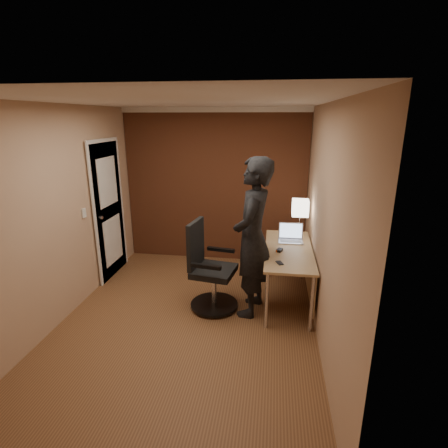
# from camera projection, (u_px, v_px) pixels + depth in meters

# --- Properties ---
(room) EXTENTS (4.00, 4.00, 4.00)m
(room) POSITION_uv_depth(u_px,v_px,m) (193.00, 184.00, 5.36)
(room) COLOR brown
(room) RESTS_ON ground
(desk) EXTENTS (0.60, 1.50, 0.73)m
(desk) POSITION_uv_depth(u_px,v_px,m) (294.00, 258.00, 4.50)
(desk) COLOR tan
(desk) RESTS_ON ground
(desk_lamp) EXTENTS (0.22, 0.22, 0.54)m
(desk_lamp) POSITION_uv_depth(u_px,v_px,m) (300.00, 208.00, 4.81)
(desk_lamp) COLOR silver
(desk_lamp) RESTS_ON desk
(laptop) EXTENTS (0.33, 0.26, 0.23)m
(laptop) POSITION_uv_depth(u_px,v_px,m) (291.00, 236.00, 4.76)
(laptop) COLOR silver
(laptop) RESTS_ON desk
(mouse) EXTENTS (0.09, 0.12, 0.03)m
(mouse) POSITION_uv_depth(u_px,v_px,m) (279.00, 250.00, 4.39)
(mouse) COLOR black
(mouse) RESTS_ON desk
(phone) EXTENTS (0.10, 0.13, 0.01)m
(phone) POSITION_uv_depth(u_px,v_px,m) (280.00, 263.00, 4.03)
(phone) COLOR black
(phone) RESTS_ON desk
(office_chair) EXTENTS (0.61, 0.67, 1.11)m
(office_chair) POSITION_uv_depth(u_px,v_px,m) (209.00, 272.00, 4.38)
(office_chair) COLOR black
(office_chair) RESTS_ON ground
(person) EXTENTS (0.57, 0.77, 1.93)m
(person) POSITION_uv_depth(u_px,v_px,m) (252.00, 238.00, 4.16)
(person) COLOR black
(person) RESTS_ON ground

